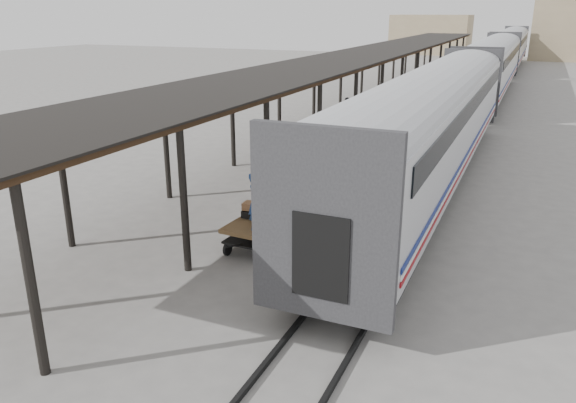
# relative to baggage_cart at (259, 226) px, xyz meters

# --- Properties ---
(ground) EXTENTS (160.00, 160.00, 0.00)m
(ground) POSITION_rel_baggage_cart_xyz_m (0.28, -0.20, -0.65)
(ground) COLOR slate
(ground) RESTS_ON ground
(train) EXTENTS (3.45, 76.01, 4.01)m
(train) POSITION_rel_baggage_cart_xyz_m (3.48, 33.59, 2.04)
(train) COLOR silver
(train) RESTS_ON ground
(canopy) EXTENTS (4.90, 64.30, 4.15)m
(canopy) POSITION_rel_baggage_cart_xyz_m (-3.12, 23.80, 3.36)
(canopy) COLOR #422B19
(canopy) RESTS_ON ground
(rails) EXTENTS (1.54, 150.00, 0.12)m
(rails) POSITION_rel_baggage_cart_xyz_m (3.48, 33.80, -0.59)
(rails) COLOR black
(rails) RESTS_ON ground
(building_left) EXTENTS (12.00, 8.00, 6.00)m
(building_left) POSITION_rel_baggage_cart_xyz_m (-9.72, 81.80, 2.35)
(building_left) COLOR tan
(building_left) RESTS_ON ground
(baggage_cart) EXTENTS (1.40, 2.48, 0.86)m
(baggage_cart) POSITION_rel_baggage_cart_xyz_m (0.00, 0.00, 0.00)
(baggage_cart) COLOR brown
(baggage_cart) RESTS_ON ground
(suitcase_stack) EXTENTS (1.28, 1.18, 0.57)m
(suitcase_stack) POSITION_rel_baggage_cart_xyz_m (-0.03, 0.37, 0.41)
(suitcase_stack) COLOR #3D3D3F
(suitcase_stack) RESTS_ON baggage_cart
(luggage_tug) EXTENTS (1.19, 1.57, 1.23)m
(luggage_tug) POSITION_rel_baggage_cart_xyz_m (-2.15, 15.99, -0.08)
(luggage_tug) COLOR #9A180E
(luggage_tug) RESTS_ON ground
(porter) EXTENTS (0.43, 0.62, 1.63)m
(porter) POSITION_rel_baggage_cart_xyz_m (0.25, -0.65, 1.02)
(porter) COLOR navy
(porter) RESTS_ON baggage_cart
(pedestrian) EXTENTS (1.25, 0.79, 1.98)m
(pedestrian) POSITION_rel_baggage_cart_xyz_m (-2.83, 17.05, 0.34)
(pedestrian) COLOR black
(pedestrian) RESTS_ON ground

